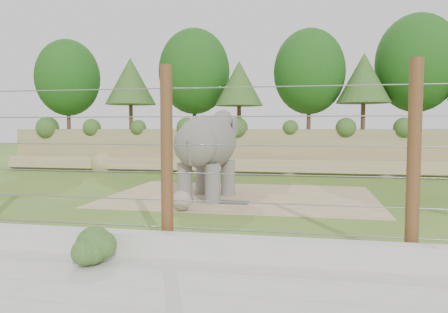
# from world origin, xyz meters

# --- Properties ---
(ground) EXTENTS (90.00, 90.00, 0.00)m
(ground) POSITION_xyz_m (0.00, 0.00, 0.00)
(ground) COLOR #3F601A
(ground) RESTS_ON ground
(back_embankment) EXTENTS (30.00, 5.52, 8.77)m
(back_embankment) POSITION_xyz_m (0.59, 12.68, 3.97)
(back_embankment) COLOR olive
(back_embankment) RESTS_ON ground
(dirt_patch) EXTENTS (10.00, 7.00, 0.02)m
(dirt_patch) POSITION_xyz_m (0.50, 3.00, 0.01)
(dirt_patch) COLOR #988362
(dirt_patch) RESTS_ON ground
(drain_grate) EXTENTS (1.00, 0.60, 0.03)m
(drain_grate) POSITION_xyz_m (0.48, 1.42, 0.04)
(drain_grate) COLOR #262628
(drain_grate) RESTS_ON dirt_patch
(elephant) EXTENTS (2.25, 4.23, 3.27)m
(elephant) POSITION_xyz_m (-0.68, 2.24, 1.63)
(elephant) COLOR slate
(elephant) RESTS_ON ground
(stone_ball) EXTENTS (0.65, 0.65, 0.65)m
(stone_ball) POSITION_xyz_m (-0.93, -0.30, 0.34)
(stone_ball) COLOR gray
(stone_ball) RESTS_ON dirt_patch
(retaining_wall) EXTENTS (26.00, 0.35, 0.50)m
(retaining_wall) POSITION_xyz_m (0.00, -5.00, 0.25)
(retaining_wall) COLOR #B1AEA4
(retaining_wall) RESTS_ON ground
(walkway) EXTENTS (26.00, 4.00, 0.01)m
(walkway) POSITION_xyz_m (0.00, -7.00, 0.01)
(walkway) COLOR #B1AEA4
(walkway) RESTS_ON ground
(barrier_fence) EXTENTS (20.26, 0.26, 4.00)m
(barrier_fence) POSITION_xyz_m (0.00, -4.50, 2.00)
(barrier_fence) COLOR #57301A
(barrier_fence) RESTS_ON ground
(walkway_shrub) EXTENTS (0.72, 0.72, 0.72)m
(walkway_shrub) POSITION_xyz_m (-1.00, -5.80, 0.37)
(walkway_shrub) COLOR #28511D
(walkway_shrub) RESTS_ON walkway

